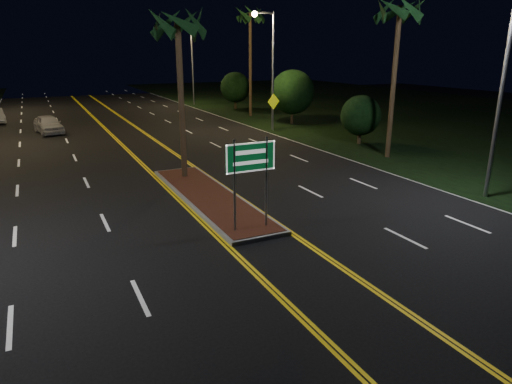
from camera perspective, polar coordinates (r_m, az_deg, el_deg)
ground at (r=13.89m, az=4.35°, el=-8.91°), size 120.00×120.00×0.00m
grass_right at (r=51.35m, az=19.75°, el=9.39°), size 40.00×110.00×0.01m
median_island at (r=19.78m, az=-5.85°, el=-0.61°), size 2.25×10.25×0.17m
highway_sign at (r=15.40m, az=-0.67°, el=3.30°), size 1.80×0.08×3.20m
streetlight_right_near at (r=21.23m, az=28.15°, el=14.05°), size 1.91×0.44×9.00m
streetlight_right_mid at (r=36.88m, az=1.60°, el=16.50°), size 1.91×0.44×9.00m
streetlight_right_far at (r=55.40m, az=-8.39°, el=16.56°), size 1.91×0.44×9.00m
palm_median at (r=22.20m, az=-9.78°, el=20.00°), size 2.40×2.40×8.30m
palm_right_near at (r=28.11m, az=17.54°, el=20.77°), size 2.40×2.40×9.30m
palm_right_far at (r=45.12m, az=-0.73°, el=21.06°), size 2.40×2.40×10.30m
shrub_near at (r=31.99m, az=12.95°, el=9.31°), size 2.70×2.70×3.30m
shrub_mid at (r=40.40m, az=4.59°, el=12.35°), size 3.78×3.78×4.62m
shrub_far at (r=51.04m, az=-2.60°, el=12.95°), size 3.24×3.24×3.96m
car_near at (r=39.01m, az=-24.54°, el=7.88°), size 2.90×5.18×1.63m
warning_sign at (r=36.73m, az=2.20°, el=10.66°), size 1.18×0.34×2.91m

